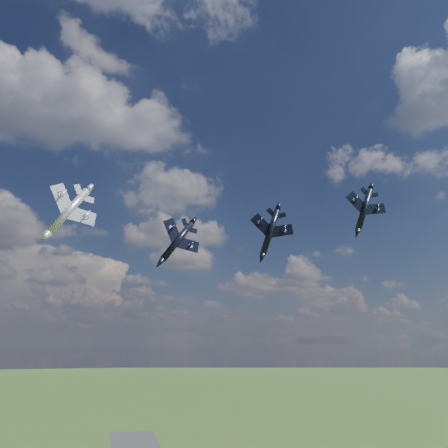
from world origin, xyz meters
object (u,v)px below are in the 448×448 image
object	(u,v)px
jet_high_navy	(270,232)
jet_left_silver	(68,211)
jet_lead_navy	(177,241)
jet_right_navy	(364,209)

from	to	relation	value
jet_high_navy	jet_left_silver	size ratio (longest dim) A/B	1.01
jet_lead_navy	jet_high_navy	world-z (taller)	jet_high_navy
jet_lead_navy	jet_right_navy	size ratio (longest dim) A/B	1.17
jet_right_navy	jet_left_silver	world-z (taller)	jet_left_silver
jet_lead_navy	jet_right_navy	xyz separation A→B (m)	(35.50, -15.60, 5.27)
jet_lead_navy	jet_left_silver	size ratio (longest dim) A/B	0.91
jet_right_navy	jet_high_navy	xyz separation A→B (m)	(-11.00, 24.34, 0.47)
jet_left_silver	jet_high_navy	bearing A→B (deg)	-8.66
jet_right_navy	jet_lead_navy	bearing A→B (deg)	166.51
jet_lead_navy	jet_left_silver	distance (m)	22.69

